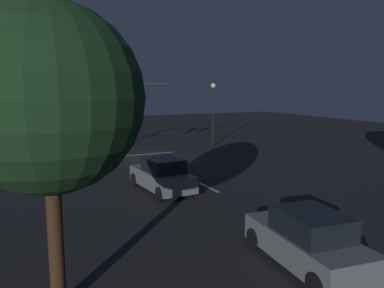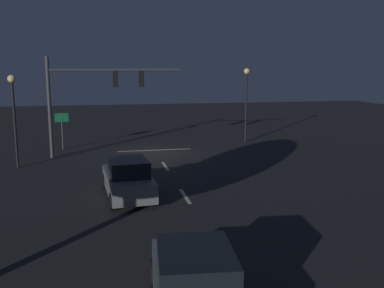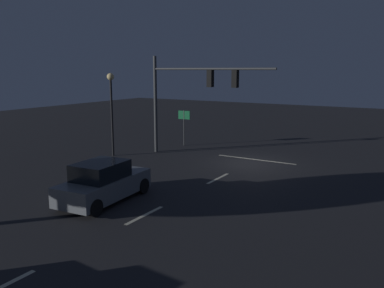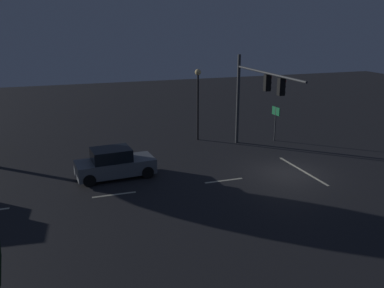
{
  "view_description": "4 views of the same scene",
  "coord_description": "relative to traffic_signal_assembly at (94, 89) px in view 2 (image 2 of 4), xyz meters",
  "views": [
    {
      "loc": [
        9.16,
        27.48,
        5.25
      ],
      "look_at": [
        -0.61,
        6.65,
        1.81
      ],
      "focal_mm": 36.08,
      "sensor_mm": 36.0,
      "label": 1
    },
    {
      "loc": [
        3.4,
        27.73,
        5.5
      ],
      "look_at": [
        -1.17,
        5.88,
        1.57
      ],
      "focal_mm": 40.06,
      "sensor_mm": 36.0,
      "label": 2
    },
    {
      "loc": [
        -8.85,
        21.25,
        5.39
      ],
      "look_at": [
        0.55,
        5.63,
        1.97
      ],
      "focal_mm": 37.23,
      "sensor_mm": 36.0,
      "label": 3
    },
    {
      "loc": [
        -19.53,
        12.45,
        8.42
      ],
      "look_at": [
        0.01,
        5.85,
        2.28
      ],
      "focal_mm": 38.69,
      "sensor_mm": 36.0,
      "label": 4
    }
  ],
  "objects": [
    {
      "name": "car_distant",
      "position": [
        -2.34,
        19.03,
        -3.48
      ],
      "size": [
        2.27,
        4.5,
        1.7
      ],
      "color": "slate",
      "rests_on": "ground_plane"
    },
    {
      "name": "street_lamp_right_kerb",
      "position": [
        4.31,
        2.43,
        -0.66
      ],
      "size": [
        0.44,
        0.44,
        5.18
      ],
      "color": "black",
      "rests_on": "ground_plane"
    },
    {
      "name": "ground_plane",
      "position": [
        -3.9,
        -0.2,
        -4.27
      ],
      "size": [
        80.0,
        80.0,
        0.0
      ],
      "primitive_type": "plane",
      "color": "#232326"
    },
    {
      "name": "lane_dash_mid",
      "position": [
        -3.9,
        9.8,
        -4.27
      ],
      "size": [
        0.16,
        2.2,
        0.01
      ],
      "primitive_type": "cube",
      "rotation": [
        0.0,
        0.0,
        1.57
      ],
      "color": "beige",
      "rests_on": "ground_plane"
    },
    {
      "name": "street_lamp_left_kerb",
      "position": [
        -11.03,
        -3.01,
        -0.44
      ],
      "size": [
        0.44,
        0.44,
        5.54
      ],
      "color": "black",
      "rests_on": "ground_plane"
    },
    {
      "name": "route_sign",
      "position": [
        2.28,
        -2.82,
        -2.43
      ],
      "size": [
        0.9,
        0.14,
        2.56
      ],
      "color": "#383A3D",
      "rests_on": "ground_plane"
    },
    {
      "name": "traffic_signal_assembly",
      "position": [
        0.0,
        0.0,
        0.0
      ],
      "size": [
        8.22,
        0.47,
        6.25
      ],
      "color": "#383A3D",
      "rests_on": "ground_plane"
    },
    {
      "name": "stop_bar",
      "position": [
        -3.9,
        -1.19,
        -4.27
      ],
      "size": [
        5.0,
        0.16,
        0.01
      ],
      "primitive_type": "cube",
      "color": "beige",
      "rests_on": "ground_plane"
    },
    {
      "name": "lane_dash_near",
      "position": [
        -3.9,
        15.8,
        -4.27
      ],
      "size": [
        0.16,
        2.2,
        0.01
      ],
      "primitive_type": "cube",
      "rotation": [
        0.0,
        0.0,
        1.57
      ],
      "color": "beige",
      "rests_on": "ground_plane"
    },
    {
      "name": "car_approaching",
      "position": [
        -1.46,
        9.39,
        -3.48
      ],
      "size": [
        2.2,
        4.48,
        1.7
      ],
      "color": "slate",
      "rests_on": "ground_plane"
    },
    {
      "name": "lane_dash_far",
      "position": [
        -3.9,
        3.8,
        -4.27
      ],
      "size": [
        0.16,
        2.2,
        0.01
      ],
      "primitive_type": "cube",
      "rotation": [
        0.0,
        0.0,
        1.57
      ],
      "color": "beige",
      "rests_on": "ground_plane"
    }
  ]
}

